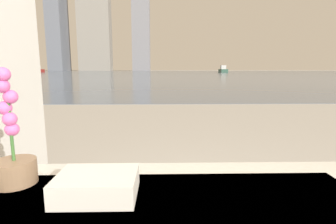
{
  "coord_description": "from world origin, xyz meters",
  "views": [
    {
      "loc": [
        -0.01,
        -0.05,
        0.96
      ],
      "look_at": [
        0.04,
        2.26,
        0.58
      ],
      "focal_mm": 28.0,
      "sensor_mm": 36.0,
      "label": 1
    }
  ],
  "objects": [
    {
      "name": "skyline_tower_1",
      "position": [
        -29.04,
        118.0,
        28.69
      ],
      "size": [
        13.63,
        6.84,
        57.37
      ],
      "color": "gray",
      "rests_on": "ground_plane"
    },
    {
      "name": "potted_orchid",
      "position": [
        -0.58,
        0.92,
        0.64
      ],
      "size": [
        0.16,
        0.16,
        0.44
      ],
      "color": "#8C6B4C",
      "rests_on": "bathtub"
    },
    {
      "name": "harbor_boat_5",
      "position": [
        -31.59,
        67.8,
        0.59
      ],
      "size": [
        1.8,
        4.47,
        1.64
      ],
      "color": "maroon",
      "rests_on": "harbor_water"
    },
    {
      "name": "towel_stack",
      "position": [
        -0.24,
        0.81,
        0.56
      ],
      "size": [
        0.27,
        0.21,
        0.08
      ],
      "color": "silver",
      "rests_on": "bathtub"
    },
    {
      "name": "harbor_water",
      "position": [
        0.0,
        62.0,
        0.01
      ],
      "size": [
        180.0,
        110.0,
        0.01
      ],
      "color": "slate",
      "rests_on": "ground_plane"
    },
    {
      "name": "skyline_tower_0",
      "position": [
        -44.95,
        118.0,
        25.23
      ],
      "size": [
        6.23,
        11.14,
        50.46
      ],
      "color": "slate",
      "rests_on": "ground_plane"
    },
    {
      "name": "harbor_boat_4",
      "position": [
        -43.48,
        81.12,
        0.46
      ],
      "size": [
        1.87,
        3.56,
        1.27
      ],
      "color": "#2D2D33",
      "rests_on": "harbor_water"
    },
    {
      "name": "harbor_boat_1",
      "position": [
        14.97,
        64.48,
        0.62
      ],
      "size": [
        1.83,
        4.69,
        1.73
      ],
      "color": "#335647",
      "rests_on": "harbor_water"
    }
  ]
}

